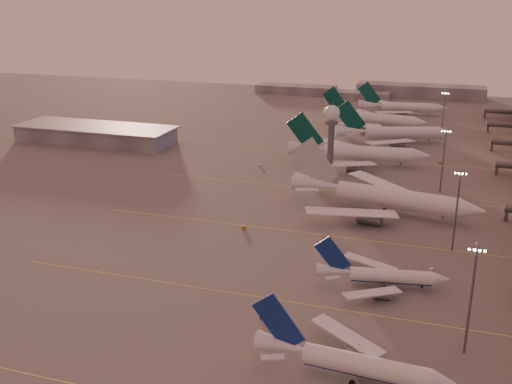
% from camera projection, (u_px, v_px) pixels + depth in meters
% --- Properties ---
extents(ground, '(700.00, 700.00, 0.00)m').
position_uv_depth(ground, '(213.00, 311.00, 145.41)').
color(ground, '#5F5C5C').
rests_on(ground, ground).
extents(taxiway_markings, '(180.00, 185.25, 0.02)m').
position_uv_depth(taxiway_markings, '(368.00, 239.00, 187.22)').
color(taxiway_markings, '#EBE052').
rests_on(taxiway_markings, ground).
extents(hangar, '(82.00, 27.00, 8.50)m').
position_uv_depth(hangar, '(96.00, 134.00, 305.05)').
color(hangar, slate).
rests_on(hangar, ground).
extents(radar_tower, '(6.40, 6.40, 31.10)m').
position_uv_depth(radar_tower, '(331.00, 126.00, 245.46)').
color(radar_tower, '#505257').
rests_on(radar_tower, ground).
extents(mast_a, '(3.60, 0.56, 25.00)m').
position_uv_depth(mast_a, '(471.00, 296.00, 124.20)').
color(mast_a, '#505257').
rests_on(mast_a, ground).
extents(mast_b, '(3.60, 0.56, 25.00)m').
position_uv_depth(mast_b, '(457.00, 207.00, 174.67)').
color(mast_b, '#505257').
rests_on(mast_b, ground).
extents(mast_c, '(3.60, 0.56, 25.00)m').
position_uv_depth(mast_c, '(443.00, 158.00, 225.72)').
color(mast_c, '#505257').
rests_on(mast_c, ground).
extents(mast_d, '(3.60, 0.56, 25.00)m').
position_uv_depth(mast_d, '(443.00, 113.00, 307.46)').
color(mast_d, '#505257').
rests_on(mast_d, ground).
extents(distant_horizon, '(165.00, 37.50, 9.00)m').
position_uv_depth(distant_horizon, '(381.00, 91.00, 436.62)').
color(distant_horizon, slate).
rests_on(distant_horizon, ground).
extents(narrowbody_near, '(41.48, 33.04, 16.20)m').
position_uv_depth(narrowbody_near, '(351.00, 366.00, 118.51)').
color(narrowbody_near, silver).
rests_on(narrowbody_near, ground).
extents(narrowbody_mid, '(34.75, 27.52, 13.65)m').
position_uv_depth(narrowbody_mid, '(382.00, 278.00, 156.10)').
color(narrowbody_mid, silver).
rests_on(narrowbody_mid, ground).
extents(widebody_white, '(68.15, 54.17, 24.13)m').
position_uv_depth(widebody_white, '(384.00, 201.00, 208.41)').
color(widebody_white, silver).
rests_on(widebody_white, ground).
extents(greentail_a, '(63.04, 50.65, 22.93)m').
position_uv_depth(greentail_a, '(358.00, 156.00, 265.39)').
color(greentail_a, silver).
rests_on(greentail_a, ground).
extents(greentail_b, '(58.62, 46.63, 21.96)m').
position_uv_depth(greentail_b, '(394.00, 135.00, 303.75)').
color(greentail_b, silver).
rests_on(greentail_b, ground).
extents(greentail_c, '(60.02, 48.16, 21.88)m').
position_uv_depth(greentail_c, '(373.00, 121.00, 337.72)').
color(greentail_c, silver).
rests_on(greentail_c, ground).
extents(greentail_d, '(55.05, 44.27, 20.01)m').
position_uv_depth(greentail_d, '(402.00, 109.00, 373.25)').
color(greentail_d, silver).
rests_on(greentail_d, ground).
extents(gsv_tug_mid, '(4.28, 3.25, 1.08)m').
position_uv_depth(gsv_tug_mid, '(265.00, 317.00, 141.59)').
color(gsv_tug_mid, '#5B5D60').
rests_on(gsv_tug_mid, ground).
extents(gsv_truck_b, '(5.67, 3.65, 2.16)m').
position_uv_depth(gsv_truck_b, '(433.00, 269.00, 164.91)').
color(gsv_truck_b, silver).
rests_on(gsv_truck_b, ground).
extents(gsv_truck_c, '(6.30, 3.46, 2.41)m').
position_uv_depth(gsv_truck_c, '(245.00, 225.00, 194.81)').
color(gsv_truck_c, '#C48B17').
rests_on(gsv_truck_c, ground).
extents(gsv_catering_b, '(4.74, 2.76, 3.65)m').
position_uv_depth(gsv_catering_b, '(478.00, 240.00, 181.82)').
color(gsv_catering_b, silver).
rests_on(gsv_catering_b, ground).
extents(gsv_tug_far, '(2.54, 3.86, 1.05)m').
position_uv_depth(gsv_tug_far, '(349.00, 198.00, 222.35)').
color(gsv_tug_far, silver).
rests_on(gsv_tug_far, ground).
extents(gsv_truck_d, '(2.52, 5.76, 2.26)m').
position_uv_depth(gsv_truck_d, '(260.00, 163.00, 265.03)').
color(gsv_truck_d, silver).
rests_on(gsv_truck_d, ground).
extents(gsv_tug_hangar, '(3.26, 2.30, 0.85)m').
position_uv_depth(gsv_tug_hangar, '(441.00, 163.00, 268.48)').
color(gsv_tug_hangar, '#C48B17').
rests_on(gsv_tug_hangar, ground).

